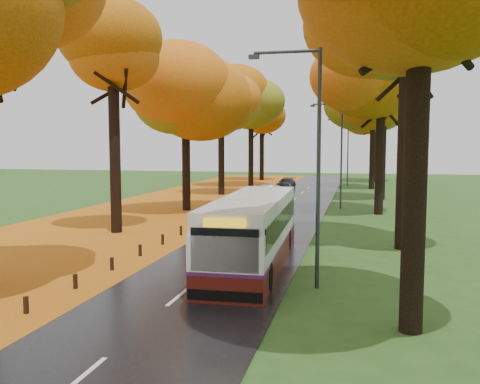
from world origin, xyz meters
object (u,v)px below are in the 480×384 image
(streetlamp_far, at_px, (346,146))
(car_silver, at_px, (268,192))
(car_white, at_px, (252,201))
(car_dark, at_px, (286,183))
(streetlamp_mid, at_px, (338,147))
(bus, at_px, (253,229))
(streetlamp_near, at_px, (311,149))

(streetlamp_far, bearing_deg, car_silver, -110.68)
(car_white, relative_size, car_dark, 1.01)
(streetlamp_mid, bearing_deg, car_silver, 139.83)
(streetlamp_mid, xyz_separation_m, bus, (-2.50, -19.39, -3.23))
(streetlamp_near, xyz_separation_m, car_dark, (-6.30, 39.06, -4.12))
(streetlamp_mid, bearing_deg, bus, -97.34)
(streetlamp_far, bearing_deg, car_white, -104.39)
(car_white, xyz_separation_m, car_dark, (-0.11, 19.17, -0.10))
(bus, height_order, car_silver, bus)
(streetlamp_near, bearing_deg, car_white, 107.28)
(streetlamp_far, relative_size, car_silver, 2.13)
(streetlamp_far, relative_size, bus, 0.76)
(streetlamp_near, relative_size, streetlamp_mid, 1.00)
(streetlamp_near, bearing_deg, streetlamp_mid, 90.00)
(car_silver, bearing_deg, car_dark, 108.42)
(streetlamp_near, height_order, car_white, streetlamp_near)
(streetlamp_mid, bearing_deg, streetlamp_near, -90.00)
(streetlamp_mid, height_order, car_silver, streetlamp_mid)
(streetlamp_far, xyz_separation_m, car_silver, (-6.30, -16.69, -4.05))
(streetlamp_far, bearing_deg, bus, -93.45)
(streetlamp_far, xyz_separation_m, car_dark, (-6.30, -4.94, -4.12))
(car_dark, bearing_deg, bus, -78.19)
(streetlamp_far, height_order, car_silver, streetlamp_far)
(streetlamp_far, distance_m, bus, 41.59)
(streetlamp_near, bearing_deg, bus, 133.76)
(streetlamp_near, distance_m, car_white, 21.21)
(streetlamp_mid, distance_m, car_white, 7.67)
(car_white, bearing_deg, car_silver, 91.21)
(streetlamp_mid, xyz_separation_m, car_silver, (-6.30, 5.31, -4.05))
(car_dark, bearing_deg, streetlamp_mid, -63.88)
(car_silver, bearing_deg, car_white, -70.72)
(streetlamp_near, distance_m, car_dark, 39.78)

